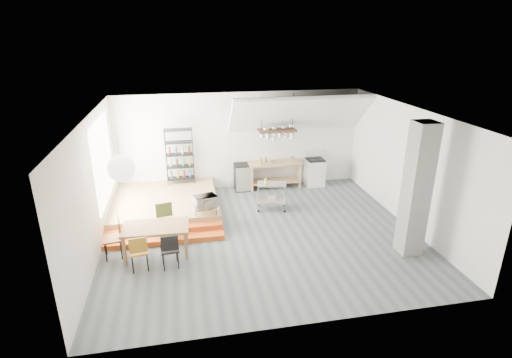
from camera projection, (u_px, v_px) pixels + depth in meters
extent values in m
plane|color=#4B5456|center=(262.00, 234.00, 10.49)|extent=(8.00, 8.00, 0.00)
cube|color=silver|center=(240.00, 141.00, 13.15)|extent=(8.00, 0.04, 3.20)
cube|color=silver|center=(93.00, 189.00, 9.22)|extent=(0.04, 7.00, 3.20)
cube|color=silver|center=(409.00, 167.00, 10.65)|extent=(0.04, 7.00, 3.20)
cube|color=white|center=(263.00, 114.00, 9.37)|extent=(8.00, 7.00, 0.02)
cube|color=white|center=(299.00, 114.00, 12.58)|extent=(4.40, 1.44, 1.32)
cube|color=white|center=(103.00, 161.00, 10.53)|extent=(0.02, 2.50, 2.20)
cube|color=#A48052|center=(166.00, 204.00, 11.81)|extent=(3.00, 3.00, 0.40)
cube|color=#C64F17|center=(165.00, 240.00, 10.07)|extent=(3.00, 0.35, 0.13)
cube|color=#C64F17|center=(165.00, 231.00, 10.37)|extent=(3.00, 0.35, 0.27)
cube|color=gray|center=(416.00, 190.00, 9.14)|extent=(0.50, 0.50, 3.20)
cube|color=#A48052|center=(275.00, 163.00, 13.28)|extent=(1.80, 0.60, 0.06)
cube|color=#A48052|center=(275.00, 181.00, 13.50)|extent=(1.70, 0.55, 0.04)
cube|color=#A48052|center=(296.00, 172.00, 13.78)|extent=(0.06, 0.06, 0.86)
cube|color=#A48052|center=(250.00, 175.00, 13.49)|extent=(0.06, 0.06, 0.86)
cube|color=#A48052|center=(300.00, 176.00, 13.38)|extent=(0.06, 0.06, 0.86)
cube|color=#A48052|center=(252.00, 180.00, 13.08)|extent=(0.06, 0.06, 0.86)
cube|color=white|center=(314.00, 173.00, 13.68)|extent=(0.60, 0.60, 0.90)
cube|color=black|center=(315.00, 160.00, 13.51)|extent=(0.58, 0.58, 0.03)
cube|color=white|center=(313.00, 153.00, 13.72)|extent=(0.60, 0.05, 0.25)
cylinder|color=black|center=(318.00, 157.00, 13.66)|extent=(0.18, 0.18, 0.02)
cylinder|color=black|center=(310.00, 158.00, 13.61)|extent=(0.18, 0.18, 0.02)
cylinder|color=black|center=(321.00, 160.00, 13.40)|extent=(0.18, 0.18, 0.02)
cylinder|color=black|center=(313.00, 160.00, 13.35)|extent=(0.18, 0.18, 0.02)
cube|color=#3A2417|center=(277.00, 130.00, 12.68)|extent=(1.20, 0.50, 0.05)
cylinder|color=black|center=(262.00, 113.00, 12.39)|extent=(0.02, 0.02, 1.15)
cylinder|color=black|center=(293.00, 112.00, 12.57)|extent=(0.02, 0.02, 1.15)
cylinder|color=silver|center=(262.00, 136.00, 12.59)|extent=(0.16, 0.16, 0.12)
cylinder|color=silver|center=(268.00, 136.00, 12.64)|extent=(0.20, 0.20, 0.16)
cylinder|color=silver|center=(274.00, 136.00, 12.68)|extent=(0.16, 0.16, 0.20)
cylinder|color=silver|center=(280.00, 135.00, 12.70)|extent=(0.20, 0.20, 0.12)
cylinder|color=silver|center=(287.00, 135.00, 12.74)|extent=(0.16, 0.16, 0.16)
cylinder|color=silver|center=(293.00, 135.00, 12.79)|extent=(0.20, 0.20, 0.20)
cylinder|color=black|center=(193.00, 154.00, 12.86)|extent=(0.02, 0.02, 1.80)
cylinder|color=black|center=(166.00, 155.00, 12.71)|extent=(0.02, 0.02, 1.80)
cylinder|color=black|center=(193.00, 157.00, 12.53)|extent=(0.02, 0.02, 1.80)
cylinder|color=black|center=(166.00, 158.00, 12.38)|extent=(0.02, 0.02, 1.80)
cube|color=black|center=(181.00, 178.00, 12.88)|extent=(0.88, 0.38, 0.02)
cube|color=black|center=(180.00, 166.00, 12.74)|extent=(0.88, 0.38, 0.02)
cube|color=black|center=(180.00, 154.00, 12.60)|extent=(0.88, 0.38, 0.02)
cube|color=black|center=(179.00, 142.00, 12.46)|extent=(0.88, 0.38, 0.02)
cube|color=black|center=(178.00, 130.00, 12.32)|extent=(0.88, 0.38, 0.03)
cylinder|color=#317A3E|center=(181.00, 174.00, 12.83)|extent=(0.07, 0.07, 0.24)
cylinder|color=#9B8D19|center=(180.00, 162.00, 12.69)|extent=(0.07, 0.07, 0.24)
cylinder|color=maroon|center=(179.00, 150.00, 12.55)|extent=(0.07, 0.07, 0.24)
cube|color=#A48052|center=(206.00, 208.00, 10.74)|extent=(0.60, 0.40, 0.03)
cylinder|color=black|center=(215.00, 207.00, 10.97)|extent=(0.02, 0.02, 0.13)
cylinder|color=black|center=(195.00, 209.00, 10.88)|extent=(0.02, 0.02, 0.13)
cylinder|color=black|center=(216.00, 212.00, 10.66)|extent=(0.02, 0.02, 0.13)
cylinder|color=black|center=(196.00, 214.00, 10.56)|extent=(0.02, 0.02, 0.13)
sphere|color=white|center=(121.00, 168.00, 8.75)|extent=(0.60, 0.60, 0.60)
cube|color=brown|center=(155.00, 227.00, 9.36)|extent=(1.56, 0.92, 0.06)
cube|color=brown|center=(186.00, 232.00, 9.93)|extent=(0.07, 0.07, 0.67)
cube|color=brown|center=(129.00, 236.00, 9.73)|extent=(0.07, 0.07, 0.67)
cube|color=brown|center=(186.00, 246.00, 9.25)|extent=(0.07, 0.07, 0.67)
cube|color=brown|center=(125.00, 251.00, 9.05)|extent=(0.07, 0.07, 0.67)
cube|color=#B0771E|center=(139.00, 251.00, 8.82)|extent=(0.45, 0.45, 0.04)
cube|color=#B0771E|center=(138.00, 245.00, 8.58)|extent=(0.38, 0.09, 0.35)
cylinder|color=black|center=(133.00, 265.00, 8.72)|extent=(0.03, 0.03, 0.44)
cylinder|color=black|center=(148.00, 263.00, 8.81)|extent=(0.03, 0.03, 0.44)
cylinder|color=black|center=(132.00, 258.00, 9.00)|extent=(0.03, 0.03, 0.44)
cylinder|color=black|center=(147.00, 255.00, 9.10)|extent=(0.03, 0.03, 0.44)
cube|color=black|center=(170.00, 249.00, 8.92)|extent=(0.43, 0.43, 0.04)
cube|color=black|center=(170.00, 243.00, 8.68)|extent=(0.38, 0.08, 0.35)
cylinder|color=black|center=(164.00, 263.00, 8.82)|extent=(0.03, 0.03, 0.43)
cylinder|color=black|center=(178.00, 260.00, 8.90)|extent=(0.03, 0.03, 0.43)
cylinder|color=black|center=(163.00, 255.00, 9.10)|extent=(0.03, 0.03, 0.43)
cylinder|color=black|center=(177.00, 253.00, 9.19)|extent=(0.03, 0.03, 0.43)
cube|color=#4F5F2D|center=(166.00, 223.00, 10.04)|extent=(0.50, 0.50, 0.04)
cube|color=#4F5F2D|center=(164.00, 210.00, 10.11)|extent=(0.42, 0.11, 0.38)
cylinder|color=black|center=(172.00, 227.00, 10.34)|extent=(0.03, 0.03, 0.48)
cylinder|color=black|center=(159.00, 230.00, 10.22)|extent=(0.03, 0.03, 0.48)
cylinder|color=black|center=(175.00, 234.00, 10.03)|extent=(0.03, 0.03, 0.48)
cylinder|color=black|center=(161.00, 236.00, 9.92)|extent=(0.03, 0.03, 0.48)
cube|color=#A74817|center=(112.00, 239.00, 9.29)|extent=(0.48, 0.48, 0.04)
cube|color=#A74817|center=(119.00, 227.00, 9.26)|extent=(0.10, 0.40, 0.37)
cylinder|color=black|center=(121.00, 250.00, 9.28)|extent=(0.03, 0.03, 0.47)
cylinder|color=black|center=(121.00, 243.00, 9.58)|extent=(0.03, 0.03, 0.47)
cylinder|color=black|center=(106.00, 253.00, 9.18)|extent=(0.03, 0.03, 0.47)
cylinder|color=black|center=(106.00, 246.00, 9.48)|extent=(0.03, 0.03, 0.47)
cube|color=silver|center=(272.00, 184.00, 11.66)|extent=(0.91, 0.63, 0.04)
cube|color=silver|center=(272.00, 201.00, 11.85)|extent=(0.91, 0.63, 0.03)
cylinder|color=silver|center=(284.00, 194.00, 11.98)|extent=(0.03, 0.03, 0.79)
sphere|color=black|center=(284.00, 206.00, 12.11)|extent=(0.07, 0.07, 0.07)
cylinder|color=silver|center=(259.00, 194.00, 12.00)|extent=(0.03, 0.03, 0.79)
sphere|color=black|center=(259.00, 205.00, 12.13)|extent=(0.07, 0.07, 0.07)
cylinder|color=silver|center=(285.00, 199.00, 11.60)|extent=(0.03, 0.03, 0.79)
sphere|color=black|center=(285.00, 211.00, 11.73)|extent=(0.07, 0.07, 0.07)
cylinder|color=silver|center=(258.00, 199.00, 11.62)|extent=(0.03, 0.03, 0.79)
sphere|color=black|center=(258.00, 211.00, 11.75)|extent=(0.07, 0.07, 0.07)
cube|color=black|center=(242.00, 177.00, 13.28)|extent=(0.52, 0.52, 0.89)
imported|color=beige|center=(205.00, 202.00, 10.68)|extent=(0.69, 0.57, 0.33)
imported|color=silver|center=(273.00, 162.00, 13.20)|extent=(0.22, 0.22, 0.05)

